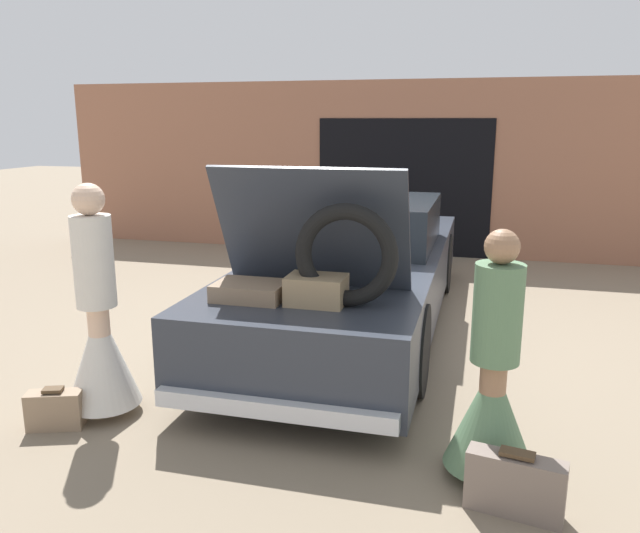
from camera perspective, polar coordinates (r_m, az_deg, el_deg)
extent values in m
plane|color=#7F705B|center=(6.80, 3.15, -5.37)|extent=(40.00, 40.00, 0.00)
cube|color=#9E664C|center=(10.33, 7.71, 8.84)|extent=(12.00, 0.12, 2.80)
cube|color=black|center=(10.28, 7.60, 7.15)|extent=(2.80, 0.02, 2.20)
cube|color=#2D333D|center=(6.66, 3.20, -1.23)|extent=(1.79, 5.30, 0.65)
cube|color=#1E2328|center=(6.85, 3.80, 4.09)|extent=(1.58, 1.69, 0.50)
cylinder|color=black|center=(8.43, -0.05, 0.96)|extent=(0.18, 0.76, 0.76)
cylinder|color=black|center=(8.17, 11.21, 0.32)|extent=(0.18, 0.76, 0.76)
cylinder|color=black|center=(5.48, -8.78, -5.99)|extent=(0.18, 0.76, 0.76)
cylinder|color=black|center=(5.08, 8.73, -7.56)|extent=(0.18, 0.76, 0.76)
cube|color=silver|center=(4.29, -4.32, -12.90)|extent=(1.70, 0.10, 0.12)
cube|color=#2D333D|center=(4.86, -0.74, 3.37)|extent=(1.52, 0.52, 1.01)
cube|color=#8C7259|center=(4.78, -6.39, -2.22)|extent=(0.53, 0.39, 0.13)
cube|color=#9E8460|center=(4.61, -0.34, -2.16)|extent=(0.43, 0.31, 0.22)
torus|color=black|center=(4.49, 2.40, 1.00)|extent=(0.76, 0.12, 0.76)
cylinder|color=beige|center=(4.97, -19.32, -8.11)|extent=(0.16, 0.16, 0.84)
cone|color=silver|center=(4.95, -19.35, -7.65)|extent=(0.54, 0.54, 0.76)
cylinder|color=silver|center=(4.75, -20.00, 0.43)|extent=(0.29, 0.29, 0.67)
sphere|color=beige|center=(4.68, -20.44, 5.79)|extent=(0.23, 0.23, 0.23)
cylinder|color=#997051|center=(4.07, 15.32, -13.32)|extent=(0.16, 0.16, 0.76)
cone|color=#567A56|center=(4.05, 15.35, -12.84)|extent=(0.55, 0.55, 0.68)
cylinder|color=#567A56|center=(3.82, 15.93, -4.16)|extent=(0.29, 0.29, 0.60)
sphere|color=#997051|center=(3.72, 16.32, 1.75)|extent=(0.21, 0.21, 0.21)
cube|color=#8C7259|center=(4.97, -23.07, -11.99)|extent=(0.41, 0.27, 0.28)
cube|color=#4C3823|center=(4.91, -23.24, -10.31)|extent=(0.16, 0.13, 0.02)
cube|color=#75665B|center=(3.85, 17.39, -18.56)|extent=(0.56, 0.25, 0.35)
cube|color=#4C3823|center=(3.75, 17.60, -16.00)|extent=(0.20, 0.12, 0.02)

